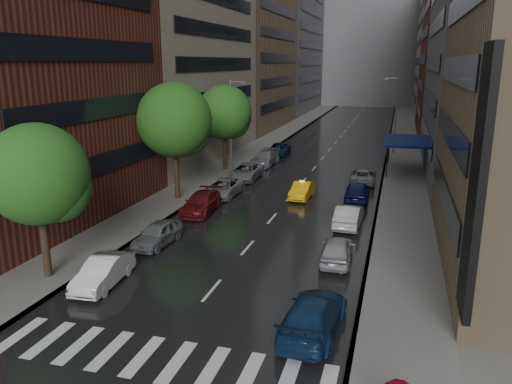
% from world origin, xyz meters
% --- Properties ---
extents(ground, '(220.00, 220.00, 0.00)m').
position_xyz_m(ground, '(0.00, 0.00, 0.00)').
color(ground, gray).
rests_on(ground, ground).
extents(road, '(14.00, 140.00, 0.01)m').
position_xyz_m(road, '(0.00, 50.00, 0.01)').
color(road, black).
rests_on(road, ground).
extents(sidewalk_left, '(4.00, 140.00, 0.15)m').
position_xyz_m(sidewalk_left, '(-9.00, 50.00, 0.07)').
color(sidewalk_left, gray).
rests_on(sidewalk_left, ground).
extents(sidewalk_right, '(4.00, 140.00, 0.15)m').
position_xyz_m(sidewalk_right, '(9.00, 50.00, 0.07)').
color(sidewalk_right, gray).
rests_on(sidewalk_right, ground).
extents(crosswalk, '(13.15, 2.80, 0.01)m').
position_xyz_m(crosswalk, '(0.20, -2.00, 0.01)').
color(crosswalk, silver).
rests_on(crosswalk, ground).
extents(buildings_left, '(8.00, 108.00, 38.00)m').
position_xyz_m(buildings_left, '(-15.00, 58.79, 15.99)').
color(buildings_left, maroon).
rests_on(buildings_left, ground).
extents(buildings_right, '(8.05, 109.10, 36.00)m').
position_xyz_m(buildings_right, '(15.00, 56.70, 15.03)').
color(buildings_right, '#937A5B').
rests_on(buildings_right, ground).
extents(building_far, '(40.00, 14.00, 32.00)m').
position_xyz_m(building_far, '(0.00, 118.00, 16.00)').
color(building_far, slate).
rests_on(building_far, ground).
extents(tree_near, '(5.03, 5.03, 8.02)m').
position_xyz_m(tree_near, '(-8.60, 3.02, 5.49)').
color(tree_near, '#382619').
rests_on(tree_near, ground).
extents(tree_mid, '(5.87, 5.87, 9.36)m').
position_xyz_m(tree_mid, '(-8.60, 18.80, 6.41)').
color(tree_mid, '#382619').
rests_on(tree_mid, ground).
extents(tree_far, '(5.45, 5.45, 8.68)m').
position_xyz_m(tree_far, '(-8.60, 30.43, 5.94)').
color(tree_far, '#382619').
rests_on(tree_far, ground).
extents(taxi, '(1.54, 4.09, 1.33)m').
position_xyz_m(taxi, '(0.98, 22.05, 0.67)').
color(taxi, '#FFB90D').
rests_on(taxi, ground).
extents(parked_cars_left, '(2.52, 42.26, 1.55)m').
position_xyz_m(parked_cars_left, '(-5.40, 23.88, 0.73)').
color(parked_cars_left, white).
rests_on(parked_cars_left, ground).
extents(parked_cars_right, '(2.49, 32.38, 1.60)m').
position_xyz_m(parked_cars_right, '(5.40, 15.29, 0.74)').
color(parked_cars_right, navy).
rests_on(parked_cars_right, ground).
extents(street_lamp_left, '(1.74, 0.22, 9.00)m').
position_xyz_m(street_lamp_left, '(-7.72, 30.00, 4.89)').
color(street_lamp_left, gray).
rests_on(street_lamp_left, sidewalk_left).
extents(street_lamp_right, '(1.74, 0.22, 9.00)m').
position_xyz_m(street_lamp_right, '(7.72, 45.00, 4.89)').
color(street_lamp_right, gray).
rests_on(street_lamp_right, sidewalk_right).
extents(awning, '(4.00, 8.00, 3.12)m').
position_xyz_m(awning, '(8.98, 35.00, 3.13)').
color(awning, navy).
rests_on(awning, sidewalk_right).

